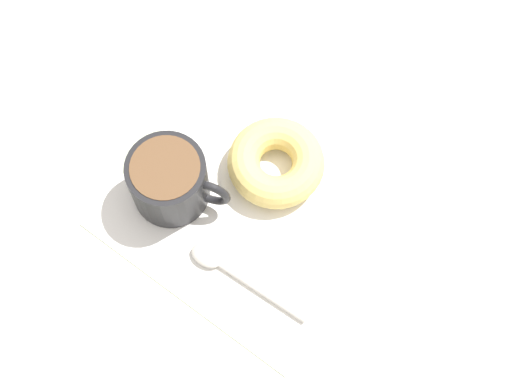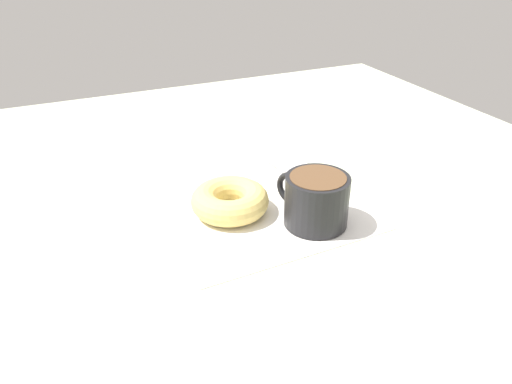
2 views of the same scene
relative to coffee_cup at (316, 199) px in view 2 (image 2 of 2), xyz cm
name	(u,v)px [view 2 (image 2 of 2)]	position (x,y,z in cm)	size (l,w,h in cm)	color
ground_plane	(259,206)	(9.07, 4.18, -4.99)	(120.00, 120.00, 2.00)	beige
napkin	(256,205)	(7.82, 5.28, -3.84)	(28.30, 28.30, 0.30)	white
coffee_cup	(316,199)	(0.00, 0.00, 0.00)	(11.20, 8.70, 7.10)	black
donut	(230,200)	(7.33, 9.53, -1.83)	(11.04, 11.04, 3.71)	#E5C66B
spoon	(300,184)	(10.06, -3.33, -3.29)	(14.69, 2.68, 0.90)	#B7B2A8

